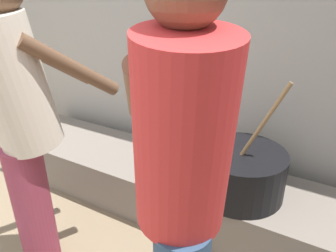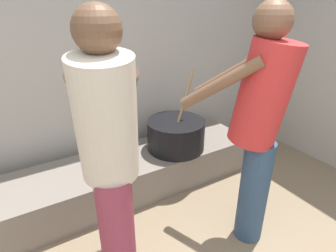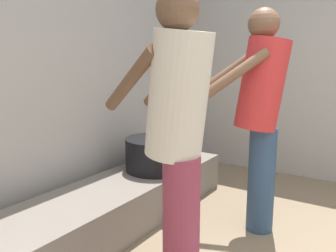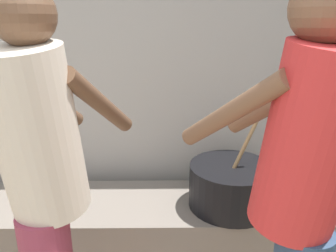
# 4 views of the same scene
# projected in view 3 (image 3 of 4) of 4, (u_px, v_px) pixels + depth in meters

# --- Properties ---
(block_enclosure_rear) EXTENTS (5.03, 0.20, 2.39)m
(block_enclosure_rear) POSITION_uv_depth(u_px,v_px,m) (36.00, 73.00, 2.52)
(block_enclosure_rear) COLOR #ADA8A0
(block_enclosure_rear) RESTS_ON ground_plane
(hearth_ledge) EXTENTS (2.75, 0.60, 0.34)m
(hearth_ledge) POSITION_uv_depth(u_px,v_px,m) (104.00, 211.00, 2.53)
(hearth_ledge) COLOR slate
(hearth_ledge) RESTS_ON ground_plane
(cooking_pot_main) EXTENTS (0.54, 0.54, 0.74)m
(cooking_pot_main) POSITION_uv_depth(u_px,v_px,m) (156.00, 154.00, 2.96)
(cooking_pot_main) COLOR black
(cooking_pot_main) RESTS_ON hearth_ledge
(cook_in_cream_shirt) EXTENTS (0.52, 0.74, 1.63)m
(cook_in_cream_shirt) POSITION_uv_depth(u_px,v_px,m) (178.00, 128.00, 1.73)
(cook_in_cream_shirt) COLOR #8C3347
(cook_in_cream_shirt) RESTS_ON ground_plane
(cook_in_red_shirt) EXTENTS (0.65, 0.74, 1.64)m
(cook_in_red_shirt) POSITION_uv_depth(u_px,v_px,m) (260.00, 108.00, 2.44)
(cook_in_red_shirt) COLOR navy
(cook_in_red_shirt) RESTS_ON ground_plane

